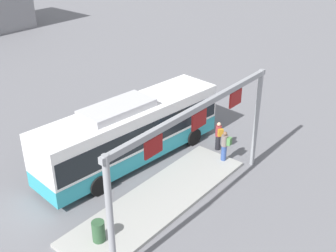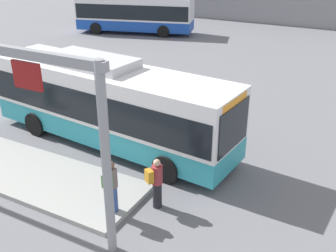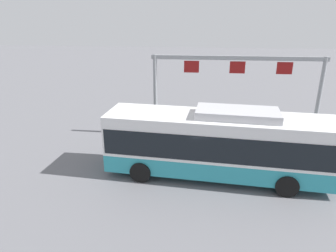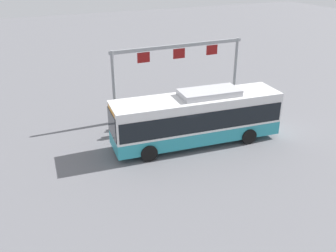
# 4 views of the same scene
# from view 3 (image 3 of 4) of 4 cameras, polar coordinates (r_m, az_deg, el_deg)

# --- Properties ---
(ground_plane) EXTENTS (120.00, 120.00, 0.00)m
(ground_plane) POSITION_cam_3_polar(r_m,az_deg,el_deg) (15.42, 8.90, -9.15)
(ground_plane) COLOR slate
(platform_curb) EXTENTS (10.00, 2.80, 0.16)m
(platform_curb) POSITION_cam_3_polar(r_m,az_deg,el_deg) (18.63, 13.83, -3.86)
(platform_curb) COLOR #9E9E99
(platform_curb) RESTS_ON ground
(bus_main) EXTENTS (10.78, 3.47, 3.46)m
(bus_main) POSITION_cam_3_polar(r_m,az_deg,el_deg) (14.62, 9.30, -2.96)
(bus_main) COLOR teal
(bus_main) RESTS_ON ground
(person_boarding) EXTENTS (0.38, 0.56, 1.67)m
(person_boarding) POSITION_cam_3_polar(r_m,az_deg,el_deg) (18.58, -0.32, -0.07)
(person_boarding) COLOR #334C8C
(person_boarding) RESTS_ON platform_curb
(person_waiting_near) EXTENTS (0.54, 0.61, 1.67)m
(person_waiting_near) POSITION_cam_3_polar(r_m,az_deg,el_deg) (17.84, -3.59, -1.54)
(person_waiting_near) COLOR black
(person_waiting_near) RESTS_ON ground
(platform_sign_gantry) EXTENTS (10.29, 0.24, 5.20)m
(platform_sign_gantry) POSITION_cam_3_polar(r_m,az_deg,el_deg) (19.03, 12.66, 8.56)
(platform_sign_gantry) COLOR gray
(platform_sign_gantry) RESTS_ON ground
(trash_bin) EXTENTS (0.52, 0.52, 0.90)m
(trash_bin) POSITION_cam_3_polar(r_m,az_deg,el_deg) (19.23, 24.69, -2.72)
(trash_bin) COLOR #2D5133
(trash_bin) RESTS_ON platform_curb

